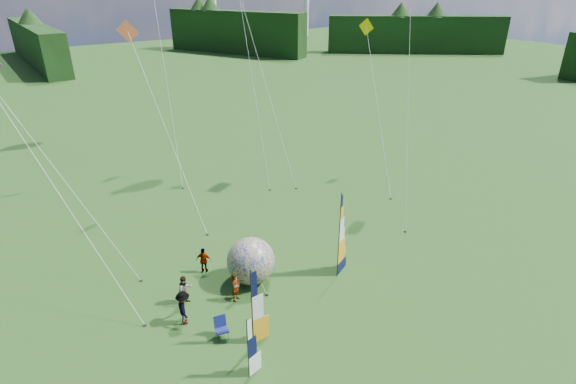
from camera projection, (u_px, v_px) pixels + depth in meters
ground at (352, 317)px, 21.94m from camera, size 220.00×220.00×0.00m
treeline_ring at (357, 248)px, 20.22m from camera, size 210.00×210.00×8.00m
feather_banner_main at (339, 238)px, 23.90m from camera, size 1.26×0.64×4.94m
side_banner_left at (252, 310)px, 19.52m from camera, size 1.07×0.14×3.88m
side_banner_far at (248, 350)px, 18.00m from camera, size 0.89×0.28×2.97m
bol_inflatable at (251, 261)px, 24.01m from camera, size 3.20×3.20×2.58m
spectator_a at (236, 287)px, 22.77m from camera, size 0.69×0.63×1.59m
spectator_b at (185, 290)px, 22.53m from camera, size 0.84×0.51×1.63m
spectator_c at (184, 308)px, 21.21m from camera, size 0.68×1.22×1.78m
spectator_d at (204, 260)px, 24.99m from camera, size 0.91×0.87×1.53m
camp_chair at (222, 328)px, 20.47m from camera, size 0.74×0.74×1.07m
kite_whale at (251, 23)px, 34.76m from camera, size 5.54×16.26×23.59m
kite_rainbow_delta at (57, 159)px, 22.89m from camera, size 11.28×12.60×13.25m
kite_parafoil at (410, 92)px, 28.86m from camera, size 10.44×11.21×16.74m
small_kite_red at (166, 123)px, 28.81m from camera, size 4.34×10.70×13.06m
small_kite_orange at (250, 57)px, 34.73m from camera, size 8.21×11.67×18.94m
small_kite_yellow at (379, 102)px, 34.64m from camera, size 7.90×10.93×12.56m
small_kite_pink at (57, 182)px, 20.52m from camera, size 7.54×11.27×13.09m
small_kite_green at (166, 76)px, 35.59m from camera, size 6.05×11.29×15.88m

